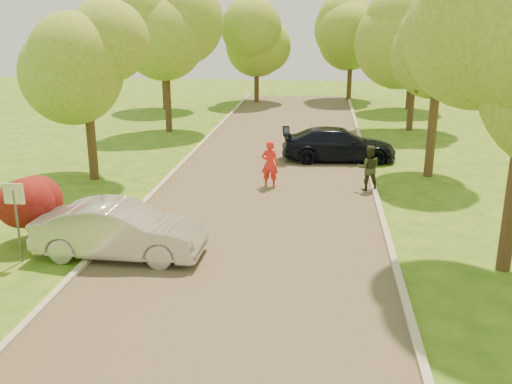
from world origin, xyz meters
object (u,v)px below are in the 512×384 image
at_px(street_sign, 15,206).
at_px(person_striped, 270,164).
at_px(dark_sedan, 339,144).
at_px(person_olive, 369,168).
at_px(silver_sedan, 120,230).

xyz_separation_m(street_sign, person_striped, (5.90, 7.75, -0.67)).
distance_m(street_sign, person_striped, 9.76).
bearing_deg(street_sign, dark_sedan, 55.05).
bearing_deg(person_striped, person_olive, -176.18).
distance_m(silver_sedan, person_striped, 7.85).
relative_size(street_sign, person_striped, 1.21).
height_order(silver_sedan, dark_sedan, silver_sedan).
height_order(silver_sedan, person_striped, person_striped).
bearing_deg(dark_sedan, person_striped, 144.27).
xyz_separation_m(street_sign, dark_sedan, (8.59, 12.29, -0.82)).
relative_size(dark_sedan, person_olive, 2.96).
bearing_deg(silver_sedan, street_sign, 106.15).
distance_m(street_sign, silver_sedan, 2.71).
distance_m(silver_sedan, person_olive, 10.00).
height_order(dark_sedan, person_olive, person_olive).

